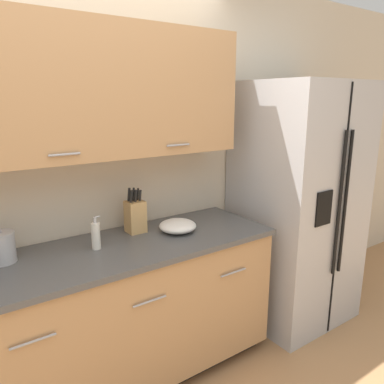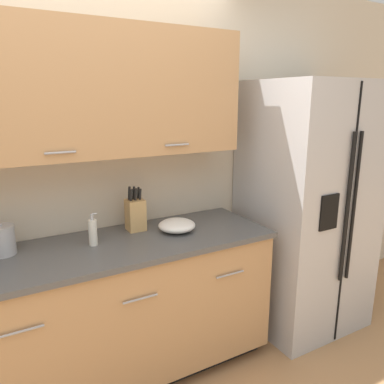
{
  "view_description": "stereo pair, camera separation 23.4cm",
  "coord_description": "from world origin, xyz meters",
  "px_view_note": "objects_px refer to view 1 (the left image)",
  "views": [
    {
      "loc": [
        -0.57,
        -1.0,
        1.77
      ],
      "look_at": [
        0.78,
        0.92,
        1.18
      ],
      "focal_mm": 35.0,
      "sensor_mm": 36.0,
      "label": 1
    },
    {
      "loc": [
        -0.38,
        -1.12,
        1.77
      ],
      "look_at": [
        0.78,
        0.92,
        1.18
      ],
      "focal_mm": 35.0,
      "sensor_mm": 36.0,
      "label": 2
    }
  ],
  "objects_px": {
    "refrigerator": "(297,205)",
    "mixing_bowl": "(178,226)",
    "soap_dispenser": "(96,235)",
    "steel_canister": "(2,247)",
    "knife_block": "(135,216)"
  },
  "relations": [
    {
      "from": "knife_block",
      "to": "soap_dispenser",
      "type": "xyz_separation_m",
      "value": [
        -0.31,
        -0.12,
        -0.03
      ]
    },
    {
      "from": "steel_canister",
      "to": "mixing_bowl",
      "type": "bearing_deg",
      "value": -7.71
    },
    {
      "from": "refrigerator",
      "to": "knife_block",
      "type": "xyz_separation_m",
      "value": [
        -1.31,
        0.22,
        0.09
      ]
    },
    {
      "from": "soap_dispenser",
      "to": "mixing_bowl",
      "type": "distance_m",
      "value": 0.54
    },
    {
      "from": "refrigerator",
      "to": "steel_canister",
      "type": "distance_m",
      "value": 2.1
    },
    {
      "from": "knife_block",
      "to": "steel_canister",
      "type": "xyz_separation_m",
      "value": [
        -0.78,
        -0.02,
        -0.03
      ]
    },
    {
      "from": "refrigerator",
      "to": "mixing_bowl",
      "type": "bearing_deg",
      "value": 176.28
    },
    {
      "from": "steel_canister",
      "to": "mixing_bowl",
      "type": "height_order",
      "value": "steel_canister"
    },
    {
      "from": "knife_block",
      "to": "steel_canister",
      "type": "distance_m",
      "value": 0.78
    },
    {
      "from": "soap_dispenser",
      "to": "mixing_bowl",
      "type": "relative_size",
      "value": 0.81
    },
    {
      "from": "refrigerator",
      "to": "knife_block",
      "type": "bearing_deg",
      "value": 170.34
    },
    {
      "from": "soap_dispenser",
      "to": "steel_canister",
      "type": "xyz_separation_m",
      "value": [
        -0.47,
        0.11,
        0.0
      ]
    },
    {
      "from": "steel_canister",
      "to": "mixing_bowl",
      "type": "xyz_separation_m",
      "value": [
        1.01,
        -0.14,
        -0.04
      ]
    },
    {
      "from": "soap_dispenser",
      "to": "steel_canister",
      "type": "distance_m",
      "value": 0.48
    },
    {
      "from": "mixing_bowl",
      "to": "soap_dispenser",
      "type": "bearing_deg",
      "value": 176.88
    }
  ]
}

